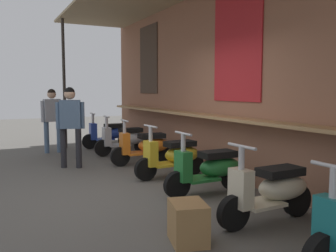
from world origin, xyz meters
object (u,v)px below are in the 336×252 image
(scooter_blue, at_px, (111,133))
(shopper_with_handbag, at_px, (53,114))
(scooter_green, at_px, (211,168))
(merchandise_crate, at_px, (188,223))
(scooter_silver, at_px, (126,139))
(shopper_browsing, at_px, (70,119))
(scooter_yellow, at_px, (174,156))
(scooter_orange, at_px, (147,146))
(scooter_cream, at_px, (272,190))

(scooter_blue, height_order, shopper_with_handbag, shopper_with_handbag)
(scooter_green, xyz_separation_m, merchandise_crate, (1.40, -1.20, -0.18))
(scooter_silver, bearing_deg, scooter_green, 92.07)
(scooter_blue, xyz_separation_m, shopper_browsing, (2.15, -1.52, 0.61))
(shopper_with_handbag, xyz_separation_m, merchandise_crate, (6.24, 0.34, -0.76))
(shopper_browsing, bearing_deg, scooter_yellow, 58.44)
(scooter_blue, relative_size, merchandise_crate, 3.20)
(scooter_blue, relative_size, scooter_silver, 1.00)
(scooter_orange, relative_size, shopper_with_handbag, 0.87)
(shopper_with_handbag, height_order, shopper_browsing, shopper_browsing)
(scooter_yellow, bearing_deg, shopper_with_handbag, -70.24)
(merchandise_crate, bearing_deg, scooter_blue, 169.35)
(scooter_yellow, bearing_deg, scooter_green, 86.94)
(scooter_blue, height_order, scooter_silver, same)
(scooter_green, xyz_separation_m, scooter_cream, (1.33, -0.00, 0.00))
(shopper_with_handbag, bearing_deg, scooter_green, -170.13)
(scooter_yellow, height_order, shopper_with_handbag, shopper_with_handbag)
(merchandise_crate, bearing_deg, scooter_yellow, 155.22)
(shopper_with_handbag, bearing_deg, shopper_browsing, 172.83)
(shopper_browsing, bearing_deg, scooter_silver, 136.70)
(scooter_blue, xyz_separation_m, scooter_yellow, (3.78, -0.00, 0.00))
(shopper_with_handbag, relative_size, shopper_browsing, 0.98)
(shopper_with_handbag, relative_size, merchandise_crate, 3.66)
(scooter_yellow, xyz_separation_m, scooter_cream, (2.53, 0.00, 0.00))
(scooter_silver, bearing_deg, scooter_cream, 92.07)
(scooter_blue, relative_size, scooter_green, 1.00)
(scooter_cream, xyz_separation_m, merchandise_crate, (0.07, -1.20, -0.18))
(scooter_orange, distance_m, scooter_cream, 3.81)
(merchandise_crate, bearing_deg, scooter_cream, 93.33)
(scooter_orange, relative_size, merchandise_crate, 3.20)
(shopper_browsing, relative_size, merchandise_crate, 3.73)
(scooter_silver, distance_m, scooter_orange, 1.26)
(scooter_silver, height_order, scooter_green, same)
(scooter_silver, xyz_separation_m, scooter_green, (3.74, 0.00, 0.00))
(scooter_green, bearing_deg, merchandise_crate, 49.60)
(scooter_orange, xyz_separation_m, merchandise_crate, (3.88, -1.20, -0.18))
(scooter_blue, xyz_separation_m, scooter_cream, (6.30, 0.00, 0.00))
(scooter_silver, height_order, merchandise_crate, scooter_silver)
(scooter_yellow, distance_m, scooter_cream, 2.53)
(scooter_orange, distance_m, scooter_green, 2.48)
(scooter_blue, distance_m, shopper_with_handbag, 1.65)
(scooter_orange, height_order, scooter_green, same)
(scooter_blue, bearing_deg, scooter_cream, 92.28)
(scooter_silver, xyz_separation_m, scooter_yellow, (2.54, -0.00, 0.00))
(merchandise_crate, bearing_deg, scooter_green, 139.38)
(scooter_orange, bearing_deg, scooter_green, 92.82)
(scooter_silver, bearing_deg, merchandise_crate, 78.95)
(shopper_browsing, bearing_deg, shopper_with_handbag, -164.06)
(scooter_silver, distance_m, scooter_yellow, 2.54)
(scooter_silver, distance_m, scooter_cream, 5.07)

